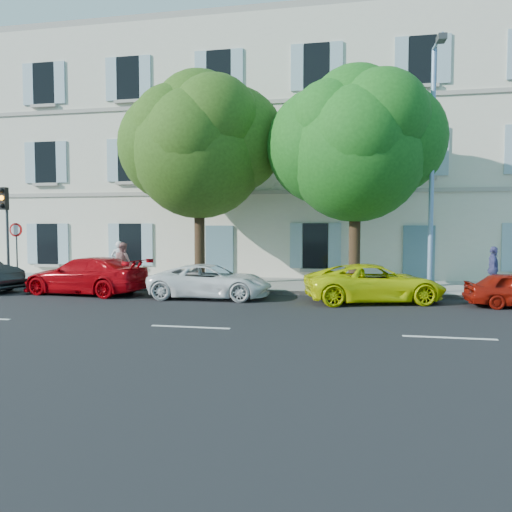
% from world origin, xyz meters
% --- Properties ---
extents(ground, '(90.00, 90.00, 0.00)m').
position_xyz_m(ground, '(0.00, 0.00, 0.00)').
color(ground, black).
extents(sidewalk, '(36.00, 4.50, 0.15)m').
position_xyz_m(sidewalk, '(0.00, 4.45, 0.07)').
color(sidewalk, '#A09E96').
rests_on(sidewalk, ground).
extents(kerb, '(36.00, 0.16, 0.16)m').
position_xyz_m(kerb, '(0.00, 2.28, 0.08)').
color(kerb, '#9E998E').
rests_on(kerb, ground).
extents(building, '(28.00, 7.00, 12.00)m').
position_xyz_m(building, '(0.00, 10.20, 6.00)').
color(building, beige).
rests_on(building, ground).
extents(car_red_coupe, '(4.84, 2.42, 1.35)m').
position_xyz_m(car_red_coupe, '(-5.64, 0.95, 0.67)').
color(car_red_coupe, '#B0050C').
rests_on(car_red_coupe, ground).
extents(car_white_coupe, '(4.25, 2.06, 1.16)m').
position_xyz_m(car_white_coupe, '(-0.92, 0.87, 0.58)').
color(car_white_coupe, white).
rests_on(car_white_coupe, ground).
extents(car_yellow_supercar, '(4.87, 3.18, 1.25)m').
position_xyz_m(car_yellow_supercar, '(4.56, 1.02, 0.62)').
color(car_yellow_supercar, '#D7E109').
rests_on(car_yellow_supercar, ground).
extents(tree_left, '(5.24, 5.24, 8.12)m').
position_xyz_m(tree_left, '(-2.11, 3.38, 5.37)').
color(tree_left, '#3A2819').
rests_on(tree_left, sidewalk).
extents(tree_right, '(5.03, 5.03, 7.75)m').
position_xyz_m(tree_right, '(3.91, 2.87, 5.12)').
color(tree_right, '#3A2819').
rests_on(tree_right, sidewalk).
extents(traffic_light, '(0.31, 0.44, 3.90)m').
position_xyz_m(traffic_light, '(-10.12, 2.50, 2.97)').
color(traffic_light, '#383A3D').
rests_on(traffic_light, sidewalk).
extents(road_sign, '(0.57, 0.09, 2.45)m').
position_xyz_m(road_sign, '(-9.88, 2.83, 1.92)').
color(road_sign, '#383A3D').
rests_on(road_sign, sidewalk).
extents(street_lamp, '(0.28, 1.77, 8.35)m').
position_xyz_m(street_lamp, '(6.49, 2.42, 4.88)').
color(street_lamp, '#7293BF').
rests_on(street_lamp, sidewalk).
extents(pedestrian_a, '(0.74, 0.65, 1.70)m').
position_xyz_m(pedestrian_a, '(-5.74, 3.72, 1.00)').
color(pedestrian_a, silver).
rests_on(pedestrian_a, sidewalk).
extents(pedestrian_b, '(1.02, 0.99, 1.66)m').
position_xyz_m(pedestrian_b, '(-5.50, 3.63, 0.98)').
color(pedestrian_b, '#B07270').
rests_on(pedestrian_b, sidewalk).
extents(pedestrian_c, '(0.56, 1.00, 1.61)m').
position_xyz_m(pedestrian_c, '(8.72, 3.27, 0.96)').
color(pedestrian_c, '#474882').
rests_on(pedestrian_c, sidewalk).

